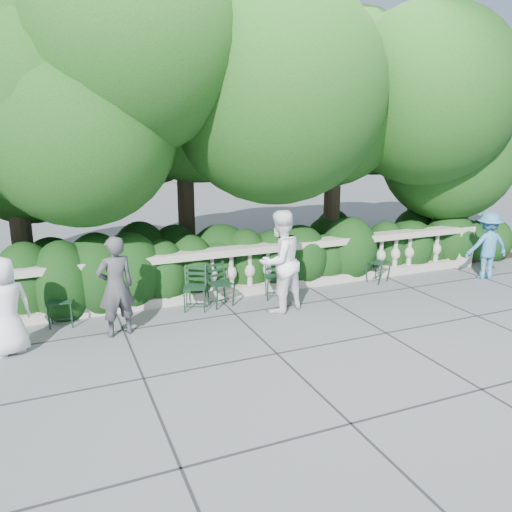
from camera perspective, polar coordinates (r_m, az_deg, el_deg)
name	(u,v)px	position (r m, az deg, el deg)	size (l,w,h in m)	color
ground	(278,325)	(8.68, 2.59, -7.93)	(90.00, 90.00, 0.00)	#54575C
balustrade	(241,272)	(10.09, -1.76, -1.79)	(12.00, 0.44, 1.00)	#9E998E
shrub_hedge	(222,279)	(11.31, -3.94, -2.59)	(15.00, 2.60, 1.70)	black
tree_canopy	(246,96)	(11.26, -1.17, 17.77)	(15.04, 6.52, 6.78)	#3F3023
chair_a	(62,329)	(9.15, -21.33, -7.74)	(0.44, 0.48, 0.84)	black
chair_b	(195,313)	(9.31, -7.00, -6.45)	(0.44, 0.48, 0.84)	black
chair_c	(225,308)	(9.49, -3.58, -5.95)	(0.44, 0.48, 0.84)	black
chair_e	(277,301)	(9.87, 2.37, -5.12)	(0.44, 0.48, 0.84)	black
chair_f	(383,283)	(11.29, 14.27, -3.04)	(0.44, 0.48, 0.84)	black
person_businessman	(5,306)	(8.25, -26.74, -5.16)	(0.74, 0.48, 1.51)	white
person_woman_grey	(116,287)	(8.33, -15.72, -3.38)	(0.61, 0.40, 1.66)	#3B3B40
person_casual_man	(280,261)	(9.09, 2.75, -0.63)	(0.92, 0.71, 1.88)	white
person_older_blue	(487,246)	(12.28, 24.91, 1.09)	(0.98, 0.56, 1.51)	teal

